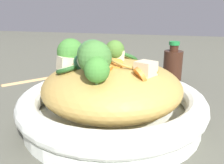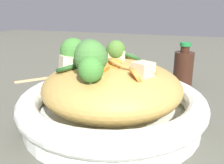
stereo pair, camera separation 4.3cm
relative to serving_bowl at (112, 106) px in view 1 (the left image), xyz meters
name	(u,v)px [view 1 (the left image)]	position (x,y,z in m)	size (l,w,h in m)	color
ground_plane	(112,122)	(0.00, 0.00, -0.03)	(3.00, 3.00, 0.00)	#545448
serving_bowl	(112,106)	(0.00, 0.00, 0.00)	(0.34, 0.34, 0.06)	white
noodle_heap	(112,87)	(0.00, 0.00, 0.04)	(0.25, 0.25, 0.11)	tan
broccoli_florets	(89,57)	(-0.03, -0.03, 0.10)	(0.15, 0.16, 0.07)	#9DC06F
carrot_coins	(119,68)	(0.02, -0.03, 0.08)	(0.14, 0.08, 0.03)	orange
zucchini_slices	(99,62)	(-0.03, 0.01, 0.08)	(0.13, 0.16, 0.03)	beige
chicken_chunks	(104,62)	(-0.01, 0.00, 0.08)	(0.18, 0.09, 0.04)	beige
soy_sauce_bottle	(173,66)	(0.11, 0.28, 0.02)	(0.05, 0.05, 0.12)	#381E14
chopsticks_pair	(38,79)	(-0.28, 0.21, -0.03)	(0.15, 0.17, 0.01)	tan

